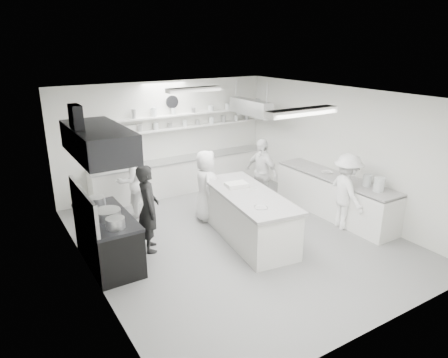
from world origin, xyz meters
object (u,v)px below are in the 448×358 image
back_counter (182,175)px  cook_stove (148,208)px  stove (108,241)px  cook_back (133,180)px  right_counter (334,196)px  prep_island (248,217)px

back_counter → cook_stove: size_ratio=2.83×
stove → cook_stove: 0.96m
cook_back → right_counter: bearing=135.4°
stove → cook_back: cook_back is taller
back_counter → cook_back: cook_back is taller
back_counter → cook_back: 2.00m
cook_back → back_counter: bearing=-164.9°
right_counter → stove: bearing=173.5°
back_counter → right_counter: size_ratio=1.52×
stove → prep_island: size_ratio=0.68×
right_counter → cook_stove: (-4.39, 0.68, 0.41)m
prep_island → cook_stove: 2.08m
cook_stove → prep_island: bearing=-91.2°
cook_back → stove: bearing=44.3°
back_counter → right_counter: (2.35, -3.40, 0.01)m
prep_island → cook_stove: (-1.95, 0.62, 0.40)m
right_counter → cook_back: (-4.07, 2.46, 0.41)m
stove → right_counter: 5.28m
stove → right_counter: (5.25, -0.60, 0.02)m
back_counter → stove: bearing=-136.0°
back_counter → cook_stove: 3.43m
cook_stove → cook_back: (0.32, 1.78, 0.00)m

